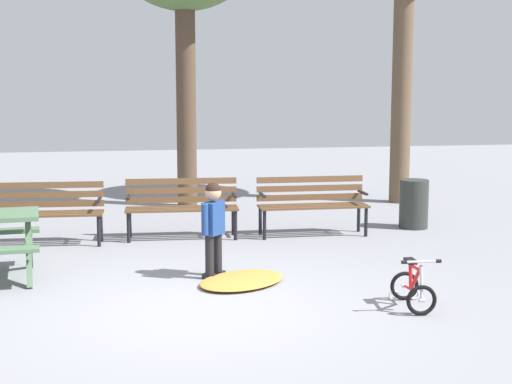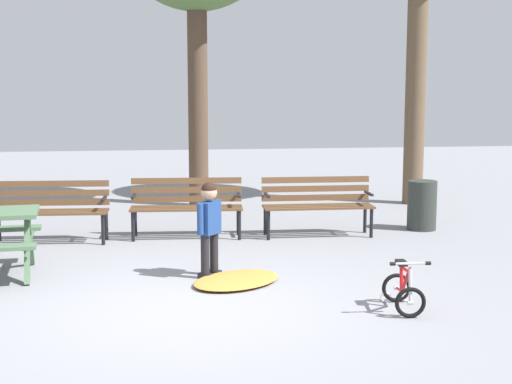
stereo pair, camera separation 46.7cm
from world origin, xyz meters
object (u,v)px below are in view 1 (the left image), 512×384
Objects in this scene: child_standing at (213,222)px; park_bench_far_left at (44,208)px; park_bench_right at (312,200)px; trash_bin at (414,204)px; kids_bicycle at (413,288)px; park_bench_left at (182,203)px.

park_bench_far_left is at bearing 132.99° from child_standing.
park_bench_right reaches higher than trash_bin.
kids_bicycle is (0.06, -3.68, -0.31)m from park_bench_right.
park_bench_left is 2.30m from child_standing.
trash_bin is at bearing 1.79° from park_bench_far_left.
park_bench_left is 2.81× the size of kids_bicycle.
kids_bicycle is (3.86, -3.73, -0.31)m from park_bench_far_left.
trash_bin is (3.41, 2.39, -0.28)m from child_standing.
child_standing reaches higher than park_bench_right.
child_standing is (0.16, -2.29, 0.14)m from park_bench_left.
park_bench_left is at bearing 2.35° from park_bench_far_left.
trash_bin is (3.57, 0.09, -0.14)m from park_bench_left.
park_bench_far_left and park_bench_left have the same top height.
child_standing is 4.17m from trash_bin.
child_standing is 1.47× the size of trash_bin.
kids_bicycle is 4.22m from trash_bin.
kids_bicycle is (1.79, -1.51, -0.45)m from child_standing.
park_bench_far_left is 1.00× the size of park_bench_left.
kids_bicycle is at bearing -62.78° from park_bench_left.
park_bench_left is 3.58m from trash_bin.
park_bench_far_left reaches higher than kids_bicycle.
park_bench_far_left is 2.81× the size of kids_bicycle.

